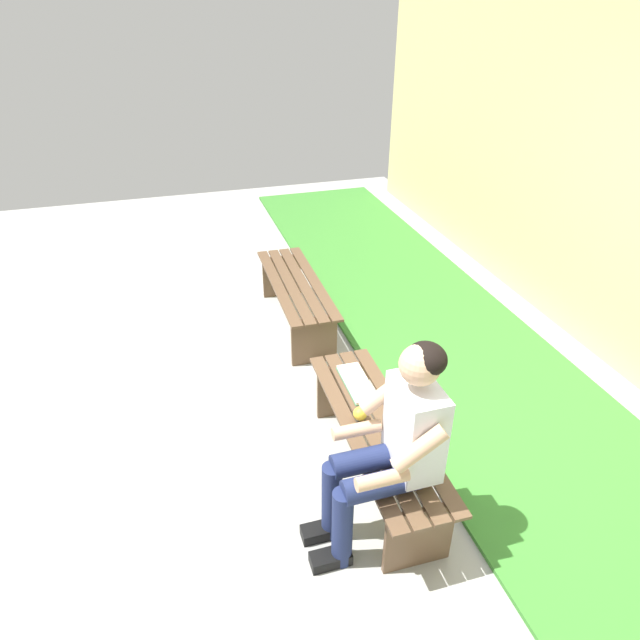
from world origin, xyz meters
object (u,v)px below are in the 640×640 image
(bench_far, at_px, (296,293))
(apple, at_px, (360,414))
(bench_near, at_px, (376,437))
(book_open, at_px, (357,383))
(person_seated, at_px, (392,443))

(bench_far, bearing_deg, apple, 177.39)
(bench_near, xyz_separation_m, book_open, (0.39, -0.02, 0.12))
(bench_near, height_order, person_seated, person_seated)
(apple, distance_m, book_open, 0.34)
(person_seated, distance_m, apple, 0.52)
(book_open, bearing_deg, bench_far, 1.41)
(bench_near, distance_m, book_open, 0.40)
(apple, bearing_deg, bench_far, -2.61)
(apple, relative_size, book_open, 0.20)
(book_open, bearing_deg, apple, 163.77)
(person_seated, xyz_separation_m, book_open, (0.80, -0.11, -0.23))
(bench_far, distance_m, apple, 1.85)
(bench_near, height_order, bench_far, same)
(bench_far, distance_m, person_seated, 2.35)
(bench_near, xyz_separation_m, person_seated, (-0.41, 0.10, 0.35))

